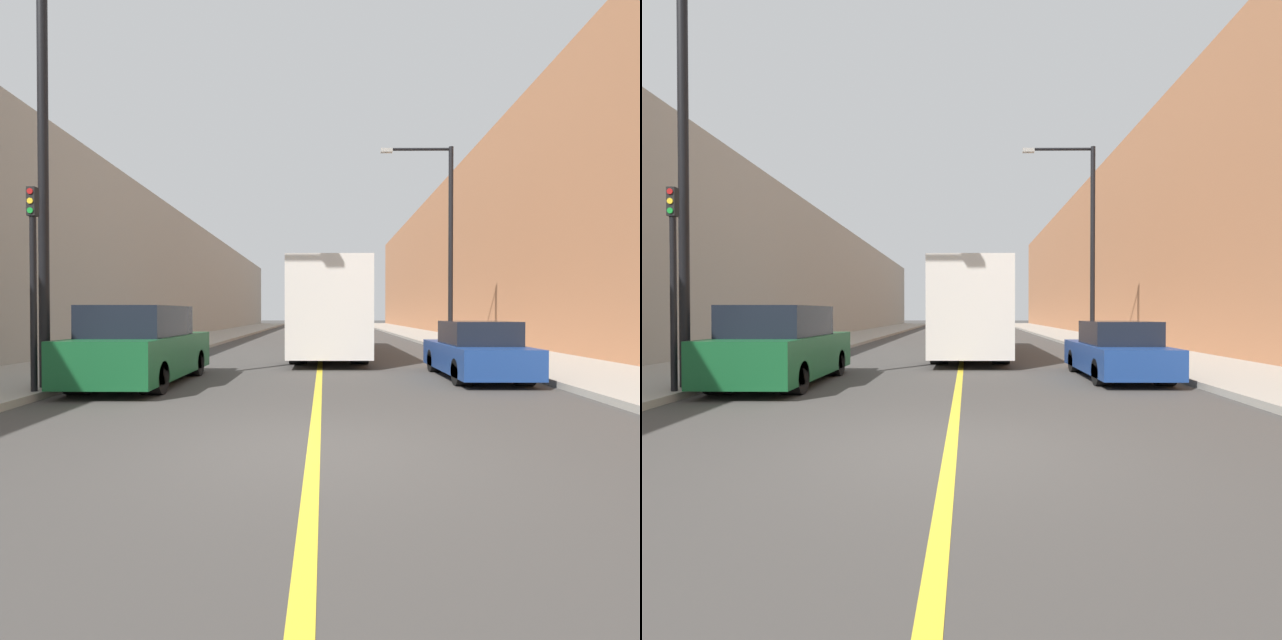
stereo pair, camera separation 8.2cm
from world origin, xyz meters
TOP-DOWN VIEW (x-y plane):
  - ground_plane at (0.00, 0.00)m, footprint 200.00×200.00m
  - sidewalk_left at (-7.10, 30.00)m, footprint 3.74×72.00m
  - sidewalk_right at (7.10, 30.00)m, footprint 3.74×72.00m
  - building_row_left at (-10.97, 30.00)m, footprint 4.00×72.00m
  - building_row_right at (10.97, 30.00)m, footprint 4.00×72.00m
  - road_center_line at (0.00, 30.00)m, footprint 0.16×72.00m
  - bus at (0.28, 13.23)m, footprint 2.52×10.30m
  - parked_suv_left at (-4.06, 5.50)m, footprint 1.95×4.86m
  - car_right_near at (3.95, 6.61)m, footprint 1.77×4.28m
  - street_lamp_left at (-5.26, 4.10)m, footprint 3.09×0.24m
  - street_lamp_right at (5.26, 15.42)m, footprint 3.09×0.24m
  - traffic_light at (-5.43, 3.56)m, footprint 0.16×0.18m

SIDE VIEW (x-z plane):
  - ground_plane at x=0.00m, z-range 0.00..0.00m
  - road_center_line at x=0.00m, z-range 0.00..0.01m
  - sidewalk_left at x=-7.10m, z-range 0.00..0.15m
  - sidewalk_right at x=7.10m, z-range 0.00..0.15m
  - car_right_near at x=3.95m, z-range -0.07..1.37m
  - parked_suv_left at x=-4.06m, z-range -0.06..1.74m
  - bus at x=0.28m, z-range 0.11..3.44m
  - traffic_light at x=-5.43m, z-range 0.33..4.22m
  - building_row_left at x=-10.97m, z-range 0.00..8.02m
  - street_lamp_left at x=-5.26m, z-range 0.75..9.16m
  - street_lamp_right at x=5.26m, z-range 0.76..9.32m
  - building_row_right at x=10.97m, z-range 0.00..11.40m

